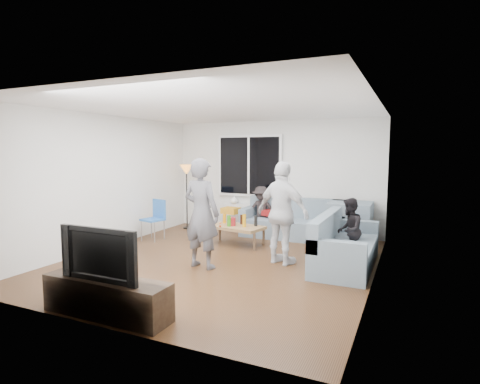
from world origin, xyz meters
The scene contains 32 objects.
floor centered at (0.00, 0.00, -0.02)m, with size 5.00×5.50×0.04m, color #56351C.
ceiling centered at (0.00, 0.00, 2.62)m, with size 5.00×5.50×0.04m, color white.
wall_back centered at (0.00, 2.77, 1.30)m, with size 5.00×0.04×2.60m, color silver.
wall_front centered at (0.00, -2.77, 1.30)m, with size 5.00×0.04×2.60m, color silver.
wall_left centered at (-2.52, 0.00, 1.30)m, with size 0.04×5.50×2.60m, color silver.
wall_right centered at (2.52, 0.00, 1.30)m, with size 0.04×5.50×2.60m, color silver.
window_frame centered at (-0.60, 2.69, 1.55)m, with size 1.62×0.06×1.47m, color white.
window_glass centered at (-0.60, 2.65, 1.55)m, with size 1.50×0.02×1.35m, color black.
window_mullion centered at (-0.60, 2.64, 1.55)m, with size 0.05×0.03×1.35m, color white.
radiator centered at (-0.60, 2.65, 0.31)m, with size 1.30×0.12×0.62m, color silver.
potted_plant centered at (-0.07, 2.62, 0.81)m, with size 0.20×0.17×0.37m, color #276127.
vase centered at (-0.97, 2.62, 0.72)m, with size 0.18×0.18×0.19m, color white.
sofa_back_section centered at (0.64, 2.27, 0.42)m, with size 2.30×0.85×0.85m, color slate, non-canonical shape.
sofa_right_section centered at (2.02, 0.60, 0.42)m, with size 0.85×2.00×0.85m, color slate, non-canonical shape.
sofa_corner centered at (1.83, 2.27, 0.42)m, with size 0.85×0.85×0.85m, color slate.
cushion_yellow centered at (-0.89, 2.25, 0.51)m, with size 0.38×0.32×0.14m, color orange.
cushion_red centered at (0.09, 2.33, 0.51)m, with size 0.36×0.30×0.13m, color maroon.
coffee_table centered at (-0.23, 1.15, 0.20)m, with size 1.10×0.60×0.40m, color #9B754B.
pitcher centered at (-0.32, 1.11, 0.49)m, with size 0.17×0.17×0.17m, color maroon.
side_chair centered at (-2.05, 0.82, 0.43)m, with size 0.40×0.40×0.86m, color #2964B5, non-canonical shape.
floor_lamp centered at (-2.05, 2.18, 0.78)m, with size 0.32×0.32×1.56m, color orange, non-canonical shape.
player_left centered at (-0.12, -0.43, 0.89)m, with size 0.65×0.43×1.78m, color #49484D.
player_right centered at (1.02, 0.30, 0.87)m, with size 1.01×0.42×1.73m, color silver.
spectator_right centered at (2.02, 0.87, 0.55)m, with size 0.54×0.42×1.10m, color black.
spectator_back centered at (-0.14, 2.30, 0.55)m, with size 0.71×0.41×1.11m, color black.
tv_console centered at (-0.18, -2.50, 0.22)m, with size 1.60×0.40×0.44m, color #35281A.
television centered at (-0.18, -2.50, 0.75)m, with size 1.06×0.14×0.61m, color black.
bottle_d centered at (-0.03, 1.09, 0.53)m, with size 0.07×0.07×0.25m, color orange.
bottle_e centered at (0.14, 1.27, 0.51)m, with size 0.07×0.07×0.21m, color black.
bottle_a centered at (-0.57, 1.29, 0.50)m, with size 0.07×0.07×0.20m, color orange.
bottle_c centered at (-0.19, 1.33, 0.50)m, with size 0.07×0.07×0.20m, color black.
bottle_b centered at (-0.33, 1.02, 0.51)m, with size 0.08×0.08×0.22m, color #328718.
Camera 1 is at (2.97, -5.72, 1.88)m, focal length 28.56 mm.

